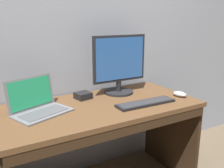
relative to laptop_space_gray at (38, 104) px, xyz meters
The scene contains 6 objects.
desk 0.48m from the laptop_space_gray, 11.27° to the right, with size 1.45×0.70×0.74m.
laptop_space_gray is the anchor object (origin of this frame).
external_monitor 0.72m from the laptop_space_gray, ahead, with size 0.47×0.24×0.48m.
wired_keyboard 0.75m from the laptop_space_gray, 18.05° to the right, with size 0.46×0.13×0.02m.
computer_mouse 1.08m from the laptop_space_gray, 11.69° to the right, with size 0.07×0.11×0.04m, color #B7B7BC.
external_drive_box 0.39m from the laptop_space_gray, 17.23° to the left, with size 0.11×0.11×0.05m, color black.
Camera 1 is at (-0.78, -1.54, 1.35)m, focal length 40.55 mm.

